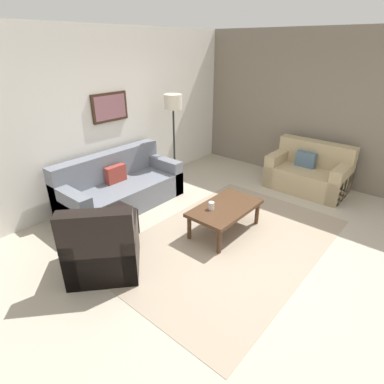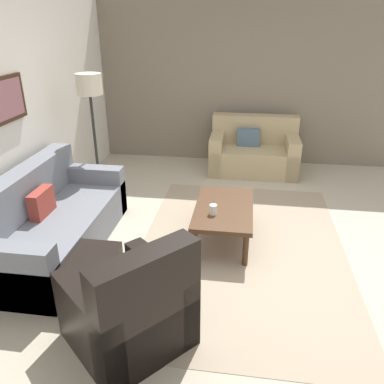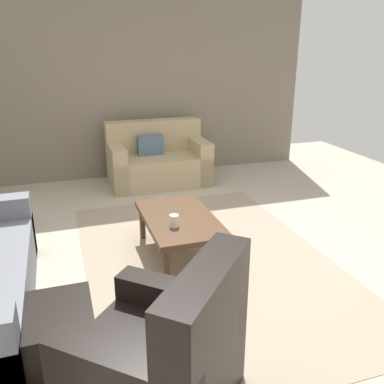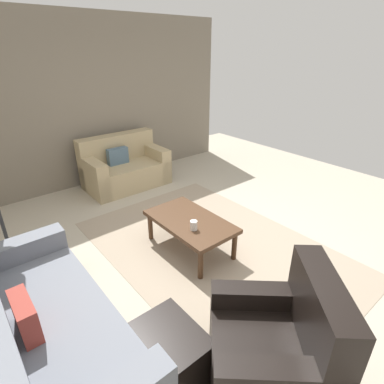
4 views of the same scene
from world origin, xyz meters
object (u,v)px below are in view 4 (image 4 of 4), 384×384
(couch_loveseat, at_px, (124,168))
(armchair_leather, at_px, (278,352))
(couch_main, at_px, (35,339))
(coffee_table, at_px, (190,223))
(cup, at_px, (194,225))
(ottoman, at_px, (163,358))

(couch_loveseat, height_order, armchair_leather, armchair_leather)
(couch_main, bearing_deg, armchair_leather, -133.17)
(couch_main, height_order, coffee_table, couch_main)
(couch_main, distance_m, cup, 1.80)
(couch_loveseat, height_order, cup, couch_loveseat)
(couch_main, bearing_deg, ottoman, -134.27)
(couch_main, xyz_separation_m, armchair_leather, (-1.22, -1.30, 0.01))
(cup, bearing_deg, couch_loveseat, -10.06)
(couch_main, xyz_separation_m, coffee_table, (0.47, -1.87, 0.06))
(armchair_leather, height_order, coffee_table, armchair_leather)
(couch_loveseat, xyz_separation_m, cup, (-2.47, 0.44, 0.16))
(couch_main, relative_size, armchair_leather, 1.82)
(couch_main, xyz_separation_m, couch_loveseat, (2.75, -2.21, 0.01))
(couch_loveseat, height_order, ottoman, couch_loveseat)
(couch_main, distance_m, ottoman, 0.96)
(couch_main, relative_size, cup, 18.96)
(couch_main, relative_size, couch_loveseat, 1.47)
(couch_loveseat, bearing_deg, cup, 169.94)
(cup, bearing_deg, coffee_table, -29.14)
(couch_loveseat, bearing_deg, ottoman, 156.03)
(ottoman, xyz_separation_m, cup, (0.95, -1.08, 0.26))
(couch_main, height_order, cup, couch_main)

